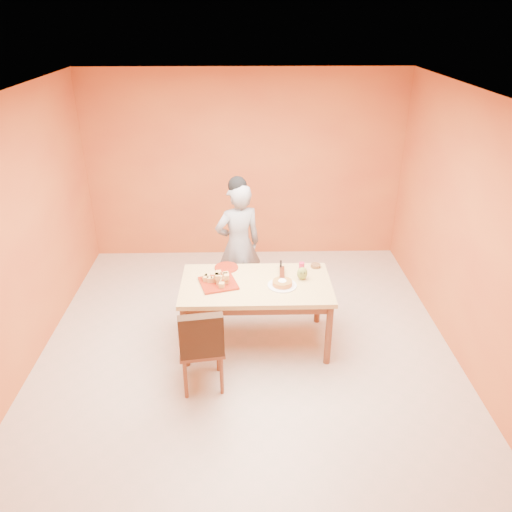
{
  "coord_description": "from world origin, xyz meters",
  "views": [
    {
      "loc": [
        -0.01,
        -4.42,
        3.39
      ],
      "look_at": [
        0.11,
        0.3,
        1.03
      ],
      "focal_mm": 35.0,
      "sensor_mm": 36.0,
      "label": 1
    }
  ],
  "objects_px": {
    "person": "(238,245)",
    "sponge_cake": "(282,283)",
    "red_dinner_plate": "(226,267)",
    "checker_tin": "(315,266)",
    "dining_table": "(256,291)",
    "egg_ornament": "(302,273)",
    "magenta_glass": "(302,266)",
    "dining_chair": "(201,345)",
    "pastry_platter": "(218,283)"
  },
  "relations": [
    {
      "from": "dining_table",
      "to": "pastry_platter",
      "type": "bearing_deg",
      "value": -178.5
    },
    {
      "from": "pastry_platter",
      "to": "magenta_glass",
      "type": "bearing_deg",
      "value": 18.04
    },
    {
      "from": "person",
      "to": "pastry_platter",
      "type": "xyz_separation_m",
      "value": [
        -0.21,
        -0.91,
        -0.02
      ]
    },
    {
      "from": "red_dinner_plate",
      "to": "magenta_glass",
      "type": "xyz_separation_m",
      "value": [
        0.84,
        -0.06,
        0.04
      ]
    },
    {
      "from": "person",
      "to": "red_dinner_plate",
      "type": "distance_m",
      "value": 0.56
    },
    {
      "from": "checker_tin",
      "to": "dining_table",
      "type": "bearing_deg",
      "value": -152.76
    },
    {
      "from": "dining_table",
      "to": "checker_tin",
      "type": "height_order",
      "value": "checker_tin"
    },
    {
      "from": "dining_chair",
      "to": "magenta_glass",
      "type": "bearing_deg",
      "value": 34.78
    },
    {
      "from": "dining_chair",
      "to": "egg_ornament",
      "type": "relative_size",
      "value": 6.61
    },
    {
      "from": "dining_chair",
      "to": "magenta_glass",
      "type": "xyz_separation_m",
      "value": [
        1.06,
        0.99,
        0.32
      ]
    },
    {
      "from": "pastry_platter",
      "to": "egg_ornament",
      "type": "distance_m",
      "value": 0.9
    },
    {
      "from": "sponge_cake",
      "to": "checker_tin",
      "type": "distance_m",
      "value": 0.58
    },
    {
      "from": "pastry_platter",
      "to": "checker_tin",
      "type": "distance_m",
      "value": 1.14
    },
    {
      "from": "red_dinner_plate",
      "to": "pastry_platter",
      "type": "bearing_deg",
      "value": -101.87
    },
    {
      "from": "red_dinner_plate",
      "to": "dining_chair",
      "type": "bearing_deg",
      "value": -101.93
    },
    {
      "from": "pastry_platter",
      "to": "sponge_cake",
      "type": "xyz_separation_m",
      "value": [
        0.67,
        -0.06,
        0.02
      ]
    },
    {
      "from": "dining_table",
      "to": "red_dinner_plate",
      "type": "bearing_deg",
      "value": 132.87
    },
    {
      "from": "sponge_cake",
      "to": "dining_chair",
      "type": "bearing_deg",
      "value": -142.12
    },
    {
      "from": "person",
      "to": "sponge_cake",
      "type": "distance_m",
      "value": 1.07
    },
    {
      "from": "pastry_platter",
      "to": "sponge_cake",
      "type": "distance_m",
      "value": 0.68
    },
    {
      "from": "magenta_glass",
      "to": "red_dinner_plate",
      "type": "bearing_deg",
      "value": 175.76
    },
    {
      "from": "person",
      "to": "red_dinner_plate",
      "type": "relative_size",
      "value": 5.92
    },
    {
      "from": "egg_ornament",
      "to": "magenta_glass",
      "type": "relative_size",
      "value": 1.6
    },
    {
      "from": "pastry_platter",
      "to": "egg_ornament",
      "type": "height_order",
      "value": "egg_ornament"
    },
    {
      "from": "dining_table",
      "to": "sponge_cake",
      "type": "height_order",
      "value": "sponge_cake"
    },
    {
      "from": "egg_ornament",
      "to": "pastry_platter",
      "type": "bearing_deg",
      "value": -160.8
    },
    {
      "from": "pastry_platter",
      "to": "egg_ornament",
      "type": "relative_size",
      "value": 2.6
    },
    {
      "from": "pastry_platter",
      "to": "red_dinner_plate",
      "type": "distance_m",
      "value": 0.37
    },
    {
      "from": "person",
      "to": "pastry_platter",
      "type": "height_order",
      "value": "person"
    },
    {
      "from": "person",
      "to": "egg_ornament",
      "type": "bearing_deg",
      "value": 110.76
    },
    {
      "from": "sponge_cake",
      "to": "egg_ornament",
      "type": "bearing_deg",
      "value": 32.03
    },
    {
      "from": "dining_table",
      "to": "person",
      "type": "xyz_separation_m",
      "value": [
        -0.19,
        0.9,
        0.12
      ]
    },
    {
      "from": "person",
      "to": "egg_ornament",
      "type": "relative_size",
      "value": 11.13
    },
    {
      "from": "dining_chair",
      "to": "person",
      "type": "height_order",
      "value": "person"
    },
    {
      "from": "dining_table",
      "to": "pastry_platter",
      "type": "relative_size",
      "value": 4.35
    },
    {
      "from": "egg_ornament",
      "to": "person",
      "type": "bearing_deg",
      "value": 143.93
    },
    {
      "from": "red_dinner_plate",
      "to": "checker_tin",
      "type": "bearing_deg",
      "value": 0.0
    },
    {
      "from": "egg_ornament",
      "to": "dining_chair",
      "type": "bearing_deg",
      "value": -129.37
    },
    {
      "from": "egg_ornament",
      "to": "sponge_cake",
      "type": "bearing_deg",
      "value": -134.04
    },
    {
      "from": "dining_table",
      "to": "magenta_glass",
      "type": "bearing_deg",
      "value": 29.2
    },
    {
      "from": "dining_table",
      "to": "pastry_platter",
      "type": "distance_m",
      "value": 0.41
    },
    {
      "from": "checker_tin",
      "to": "dining_chair",
      "type": "bearing_deg",
      "value": -139.29
    },
    {
      "from": "red_dinner_plate",
      "to": "magenta_glass",
      "type": "height_order",
      "value": "magenta_glass"
    },
    {
      "from": "red_dinner_plate",
      "to": "egg_ornament",
      "type": "distance_m",
      "value": 0.87
    },
    {
      "from": "person",
      "to": "sponge_cake",
      "type": "height_order",
      "value": "person"
    },
    {
      "from": "pastry_platter",
      "to": "magenta_glass",
      "type": "relative_size",
      "value": 4.15
    },
    {
      "from": "dining_chair",
      "to": "red_dinner_plate",
      "type": "xyz_separation_m",
      "value": [
        0.22,
        1.06,
        0.28
      ]
    },
    {
      "from": "pastry_platter",
      "to": "magenta_glass",
      "type": "distance_m",
      "value": 0.96
    },
    {
      "from": "person",
      "to": "checker_tin",
      "type": "distance_m",
      "value": 1.03
    },
    {
      "from": "red_dinner_plate",
      "to": "magenta_glass",
      "type": "bearing_deg",
      "value": -4.24
    }
  ]
}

